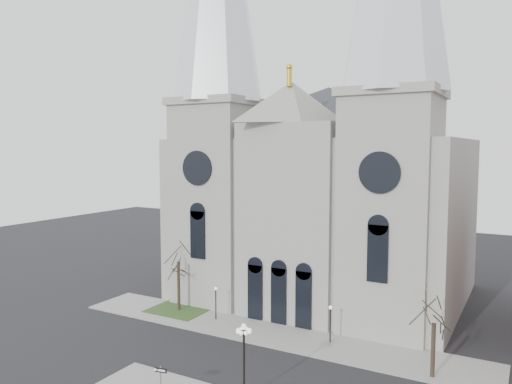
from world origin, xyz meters
The scene contains 10 objects.
ground centered at (0.00, 0.00, 0.00)m, with size 160.00×160.00×0.00m, color black.
sidewalk_far centered at (0.00, 11.00, 0.07)m, with size 40.00×6.00×0.14m, color gray.
grass_patch centered at (-11.00, 12.00, 0.09)m, with size 6.00×5.00×0.18m, color #314E21.
cathedral centered at (0.00, 22.86, 18.48)m, with size 33.00×26.66×54.00m.
tree_left centered at (-11.00, 12.00, 5.58)m, with size 3.20×3.20×7.50m.
tree_right centered at (15.00, 9.00, 4.47)m, with size 3.20×3.20×6.00m.
ped_lamp_left centered at (-6.00, 11.50, 2.33)m, with size 0.32×0.32×3.26m.
ped_lamp_right centered at (6.00, 11.50, 2.33)m, with size 0.32×0.32×3.26m.
globe_lamp centered at (4.35, -0.50, 3.37)m, with size 1.19×1.19×5.15m.
one_way_sign centered at (-0.50, -3.38, 1.65)m, with size 0.97×0.24×2.24m.
Camera 1 is at (21.03, -28.54, 17.09)m, focal length 35.00 mm.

